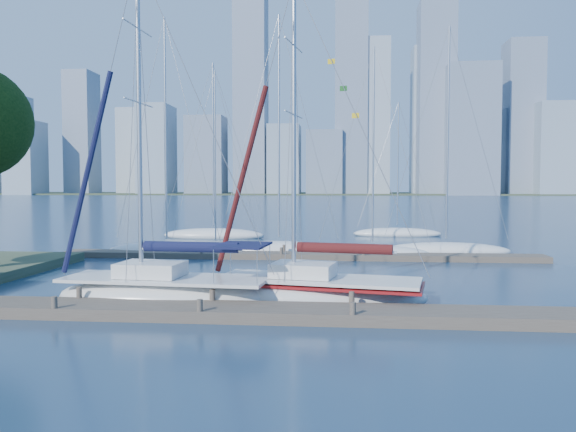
{
  "coord_description": "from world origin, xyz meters",
  "views": [
    {
      "loc": [
        4.59,
        -18.79,
        4.5
      ],
      "look_at": [
        2.45,
        4.0,
        3.3
      ],
      "focal_mm": 35.0,
      "sensor_mm": 36.0,
      "label": 1
    }
  ],
  "objects": [
    {
      "name": "far_dock",
      "position": [
        2.0,
        16.0,
        0.18
      ],
      "size": [
        30.0,
        1.8,
        0.36
      ],
      "primitive_type": "cube",
      "color": "#4A3F36",
      "rests_on": "ground"
    },
    {
      "name": "ground",
      "position": [
        0.0,
        0.0,
        0.0
      ],
      "size": [
        700.0,
        700.0,
        0.0
      ],
      "primitive_type": "plane",
      "color": "#162D47",
      "rests_on": "ground"
    },
    {
      "name": "sailboat_maroon",
      "position": [
        3.73,
        2.72,
        1.01
      ],
      "size": [
        8.75,
        4.26,
        13.02
      ],
      "rotation": [
        0.0,
        0.0,
        -0.19
      ],
      "color": "silver",
      "rests_on": "ground"
    },
    {
      "name": "sailboat_navy",
      "position": [
        -2.12,
        2.16,
        1.07
      ],
      "size": [
        8.74,
        3.44,
        13.81
      ],
      "rotation": [
        0.0,
        0.0,
        -0.08
      ],
      "color": "silver",
      "rests_on": "ground"
    },
    {
      "name": "bg_boat_0",
      "position": [
        -6.91,
        17.42,
        0.31
      ],
      "size": [
        8.32,
        4.41,
        15.92
      ],
      "rotation": [
        0.0,
        0.0,
        -0.26
      ],
      "color": "silver",
      "rests_on": "ground"
    },
    {
      "name": "bg_boat_2",
      "position": [
        0.49,
        18.48,
        0.32
      ],
      "size": [
        8.19,
        3.33,
        16.2
      ],
      "rotation": [
        0.0,
        0.0,
        0.11
      ],
      "color": "silver",
      "rests_on": "ground"
    },
    {
      "name": "bg_boat_1",
      "position": [
        -3.78,
        18.2,
        0.24
      ],
      "size": [
        6.12,
        2.53,
        12.46
      ],
      "rotation": [
        0.0,
        0.0,
        0.11
      ],
      "color": "silver",
      "rests_on": "ground"
    },
    {
      "name": "far_shore",
      "position": [
        0.0,
        320.0,
        0.0
      ],
      "size": [
        800.0,
        100.0,
        1.5
      ],
      "primitive_type": "cube",
      "color": "#38472D",
      "rests_on": "ground"
    },
    {
      "name": "bg_boat_7",
      "position": [
        9.75,
        32.87,
        0.25
      ],
      "size": [
        8.2,
        5.2,
        12.46
      ],
      "rotation": [
        0.0,
        0.0,
        0.41
      ],
      "color": "silver",
      "rests_on": "ground"
    },
    {
      "name": "near_dock",
      "position": [
        0.0,
        0.0,
        0.2
      ],
      "size": [
        26.0,
        2.0,
        0.4
      ],
      "primitive_type": "cube",
      "color": "#4A3F36",
      "rests_on": "ground"
    },
    {
      "name": "bg_boat_6",
      "position": [
        -6.48,
        29.45,
        0.3
      ],
      "size": [
        9.28,
        4.33,
        15.59
      ],
      "rotation": [
        0.0,
        0.0,
        0.21
      ],
      "color": "silver",
      "rests_on": "ground"
    },
    {
      "name": "skyline",
      "position": [
        24.23,
        290.47,
        34.81
      ],
      "size": [
        503.47,
        51.31,
        117.34
      ],
      "color": "gray",
      "rests_on": "ground"
    },
    {
      "name": "bg_boat_3",
      "position": [
        6.65,
        17.43,
        0.26
      ],
      "size": [
        7.62,
        4.27,
        13.67
      ],
      "rotation": [
        0.0,
        0.0,
        -0.31
      ],
      "color": "silver",
      "rests_on": "ground"
    },
    {
      "name": "bg_boat_4",
      "position": [
        11.6,
        19.14,
        0.29
      ],
      "size": [
        8.71,
        3.61,
        15.33
      ],
      "rotation": [
        0.0,
        0.0,
        0.15
      ],
      "color": "silver",
      "rests_on": "ground"
    }
  ]
}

